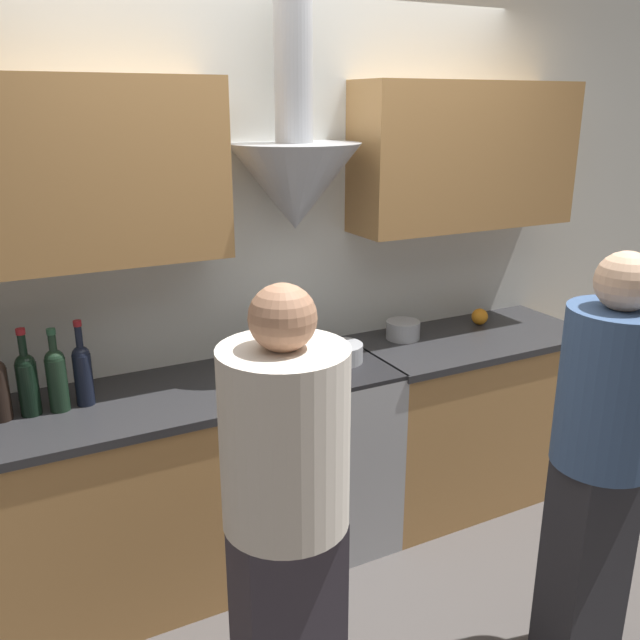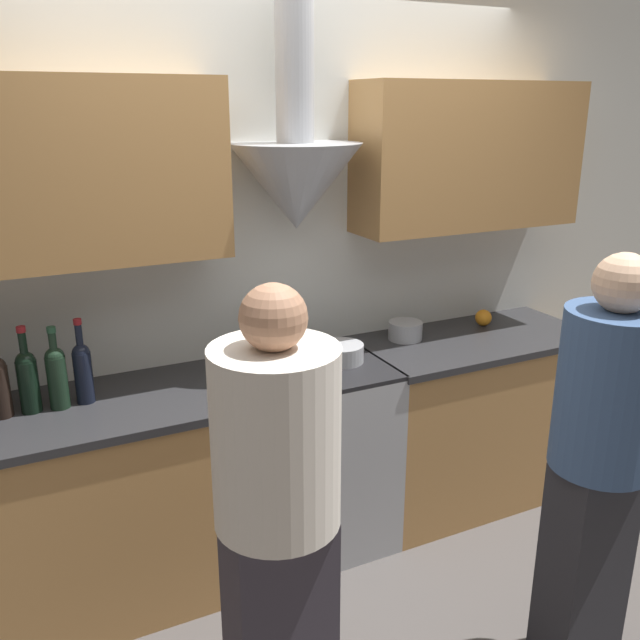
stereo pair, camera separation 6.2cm
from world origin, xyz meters
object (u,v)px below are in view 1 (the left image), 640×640
orange_fruit (480,317)px  person_foreground_right (601,452)px  saucepan (403,330)px  stock_pot (282,357)px  wine_bottle_5 (57,376)px  person_foreground_left (286,526)px  stove_range (310,454)px  wine_bottle_6 (83,371)px  wine_bottle_4 (27,380)px  mixing_bowl (340,353)px

orange_fruit → person_foreground_right: bearing=-111.7°
saucepan → orange_fruit: bearing=0.2°
stock_pot → orange_fruit: bearing=7.4°
wine_bottle_5 → stock_pot: bearing=-4.6°
wine_bottle_5 → person_foreground_left: (0.48, -1.06, -0.17)m
orange_fruit → stock_pot: bearing=-172.6°
stove_range → wine_bottle_6: bearing=177.2°
orange_fruit → person_foreground_left: 2.03m
wine_bottle_6 → saucepan: wine_bottle_6 is taller
stock_pot → person_foreground_right: size_ratio=0.15×
wine_bottle_4 → orange_fruit: (2.26, 0.08, -0.10)m
stock_pot → saucepan: size_ratio=1.37×
wine_bottle_5 → orange_fruit: wine_bottle_5 is taller
wine_bottle_5 → wine_bottle_6: size_ratio=0.96×
person_foreground_right → person_foreground_left: bearing=174.8°
person_foreground_left → person_foreground_right: person_foreground_left is taller
wine_bottle_6 → person_foreground_right: bearing=-37.1°
wine_bottle_5 → saucepan: 1.66m
person_foreground_left → stove_range: bearing=60.2°
stove_range → mixing_bowl: size_ratio=4.32×
mixing_bowl → saucepan: saucepan is taller
orange_fruit → wine_bottle_6: bearing=-177.8°
wine_bottle_4 → mixing_bowl: bearing=-2.4°
stock_pot → person_foreground_right: (0.74, -1.10, -0.11)m
wine_bottle_4 → wine_bottle_6: (0.20, -0.00, -0.00)m
wine_bottle_5 → person_foreground_left: 1.18m
wine_bottle_6 → orange_fruit: wine_bottle_6 is taller
person_foreground_left → saucepan: bearing=44.3°
wine_bottle_6 → person_foreground_right: 1.96m
wine_bottle_4 → mixing_bowl: 1.33m
wine_bottle_5 → person_foreground_left: size_ratio=0.21×
wine_bottle_4 → wine_bottle_5: 0.10m
saucepan → stove_range: bearing=-168.2°
person_foreground_right → wine_bottle_4: bearing=146.2°
wine_bottle_4 → mixing_bowl: wine_bottle_4 is taller
wine_bottle_5 → saucepan: size_ratio=1.94×
wine_bottle_4 → saucepan: bearing=2.5°
wine_bottle_5 → stove_range: bearing=-2.0°
wine_bottle_6 → saucepan: 1.57m
stock_pot → person_foreground_left: bearing=-113.7°
wine_bottle_5 → person_foreground_right: bearing=-35.2°
orange_fruit → person_foreground_right: (-0.50, -1.26, -0.07)m
stove_range → wine_bottle_4: wine_bottle_4 is taller
stove_range → stock_pot: size_ratio=3.85×
wine_bottle_4 → stock_pot: size_ratio=1.47×
saucepan → mixing_bowl: bearing=-163.2°
saucepan → wine_bottle_5: bearing=-177.0°
saucepan → person_foreground_right: person_foreground_right is taller
stove_range → saucepan: (0.59, 0.12, 0.50)m
wine_bottle_4 → wine_bottle_6: size_ratio=1.00×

